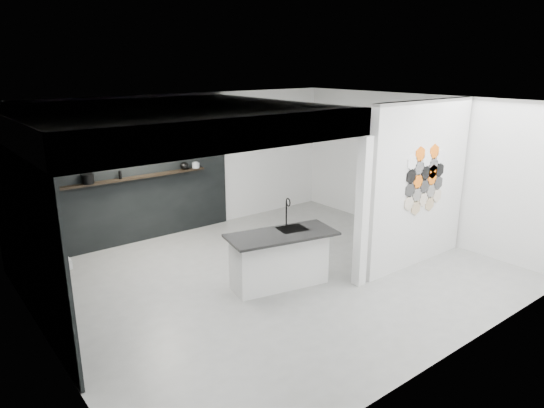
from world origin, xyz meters
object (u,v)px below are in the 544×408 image
at_px(glass_vase, 196,165).
at_px(kitchen_island, 280,258).
at_px(glass_bowl, 196,165).
at_px(partition_panel, 419,185).
at_px(stockpot, 88,179).
at_px(wall_basin, 50,261).
at_px(kettle, 184,166).
at_px(bottle_dark, 120,175).
at_px(utensil_cup, 88,181).

bearing_deg(glass_vase, kitchen_island, -96.21).
relative_size(kitchen_island, glass_bowl, 12.11).
distance_m(partition_panel, glass_vase, 4.39).
bearing_deg(stockpot, kitchen_island, -59.71).
bearing_deg(glass_vase, wall_basin, -148.65).
xyz_separation_m(wall_basin, kitchen_island, (3.05, -1.06, -0.40)).
xyz_separation_m(kettle, glass_bowl, (0.26, 0.00, -0.02)).
height_order(wall_basin, stockpot, stockpot).
bearing_deg(bottle_dark, stockpot, 180.00).
xyz_separation_m(stockpot, kettle, (1.91, 0.00, -0.01)).
xyz_separation_m(bottle_dark, utensil_cup, (-0.58, 0.00, -0.02)).
distance_m(wall_basin, glass_vase, 4.00).
xyz_separation_m(wall_basin, utensil_cup, (1.23, 2.07, 0.52)).
relative_size(wall_basin, bottle_dark, 4.07).
distance_m(kitchen_island, utensil_cup, 3.73).
height_order(partition_panel, stockpot, partition_panel).
distance_m(kettle, utensil_cup, 1.90).
relative_size(wall_basin, utensil_cup, 5.98).
distance_m(partition_panel, kitchen_island, 2.70).
bearing_deg(wall_basin, kitchen_island, -19.11).
distance_m(partition_panel, wall_basin, 5.78).
height_order(kettle, utensil_cup, kettle).
bearing_deg(bottle_dark, kitchen_island, -68.37).
distance_m(glass_vase, bottle_dark, 1.58).
height_order(kitchen_island, kettle, kettle).
height_order(glass_bowl, glass_vase, glass_vase).
relative_size(glass_vase, bottle_dark, 0.83).
xyz_separation_m(partition_panel, kettle, (-2.33, 3.87, -0.00)).
bearing_deg(kettle, kitchen_island, -111.83).
distance_m(wall_basin, stockpot, 2.47).
bearing_deg(utensil_cup, kettle, 0.00).
distance_m(kitchen_island, stockpot, 3.74).
bearing_deg(glass_vase, glass_bowl, 0.00).
relative_size(kettle, utensil_cup, 1.76).
distance_m(wall_basin, kitchen_island, 3.25).
distance_m(stockpot, glass_bowl, 2.16).
distance_m(wall_basin, bottle_dark, 2.80).
bearing_deg(utensil_cup, bottle_dark, 0.00).
height_order(kettle, glass_vase, kettle).
distance_m(stockpot, glass_vase, 2.16).
relative_size(kitchen_island, bottle_dark, 12.14).
height_order(kettle, bottle_dark, kettle).
bearing_deg(glass_vase, stockpot, 180.00).
xyz_separation_m(wall_basin, bottle_dark, (1.81, 2.07, 0.54)).
relative_size(glass_bowl, glass_vase, 1.21).
xyz_separation_m(stockpot, utensil_cup, (0.01, 0.00, -0.04)).
bearing_deg(stockpot, partition_panel, -42.36).
height_order(kitchen_island, utensil_cup, utensil_cup).
distance_m(bottle_dark, utensil_cup, 0.58).
bearing_deg(stockpot, kettle, 0.00).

